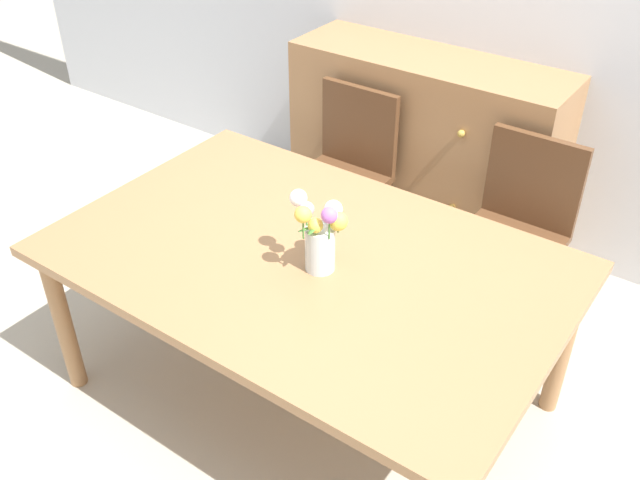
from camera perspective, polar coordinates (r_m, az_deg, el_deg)
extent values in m
plane|color=#B7AD99|center=(3.03, -0.89, -12.27)|extent=(12.00, 12.00, 0.00)
cube|color=#9E7047|center=(2.56, -1.03, -1.54)|extent=(1.84, 1.19, 0.04)
cylinder|color=#9E7047|center=(3.02, -20.07, -6.20)|extent=(0.07, 0.07, 0.68)
cylinder|color=#9E7047|center=(3.53, -7.03, 2.52)|extent=(0.07, 0.07, 0.68)
cylinder|color=#9E7047|center=(2.89, 19.09, -8.00)|extent=(0.07, 0.07, 0.68)
cube|color=brown|center=(3.49, 1.36, 4.62)|extent=(0.42, 0.42, 0.04)
cylinder|color=brown|center=(3.41, 2.10, -0.97)|extent=(0.04, 0.04, 0.44)
cylinder|color=brown|center=(3.58, -2.69, 0.99)|extent=(0.04, 0.04, 0.44)
cylinder|color=brown|center=(3.67, 5.22, 1.73)|extent=(0.04, 0.04, 0.44)
cylinder|color=brown|center=(3.83, 0.60, 3.45)|extent=(0.04, 0.04, 0.44)
cube|color=brown|center=(3.53, 3.19, 9.10)|extent=(0.42, 0.04, 0.42)
cube|color=brown|center=(3.16, 14.97, -0.32)|extent=(0.42, 0.42, 0.04)
cylinder|color=brown|center=(3.12, 16.06, -6.56)|extent=(0.04, 0.04, 0.44)
cylinder|color=brown|center=(3.21, 10.16, -4.23)|extent=(0.04, 0.04, 0.44)
cylinder|color=brown|center=(3.40, 18.32, -3.18)|extent=(0.04, 0.04, 0.44)
cylinder|color=brown|center=(3.48, 12.84, -1.13)|extent=(0.04, 0.04, 0.44)
cube|color=brown|center=(3.20, 16.92, 4.64)|extent=(0.42, 0.04, 0.42)
cube|color=#9E7047|center=(3.74, 8.30, 7.16)|extent=(1.40, 0.44, 1.00)
sphere|color=#B7933D|center=(3.56, 2.53, 11.08)|extent=(0.04, 0.04, 0.04)
sphere|color=#B7933D|center=(3.31, 11.34, 8.43)|extent=(0.04, 0.04, 0.04)
sphere|color=#B7933D|center=(3.74, 2.38, 5.47)|extent=(0.04, 0.04, 0.04)
sphere|color=#B7933D|center=(3.50, 10.60, 2.58)|extent=(0.04, 0.04, 0.04)
cylinder|color=silver|center=(2.43, 0.00, -0.71)|extent=(0.10, 0.10, 0.17)
sphere|color=#EFD14C|center=(2.30, -1.38, 2.08)|extent=(0.06, 0.06, 0.06)
cylinder|color=#478438|center=(2.32, -1.37, 1.09)|extent=(0.01, 0.01, 0.10)
sphere|color=#EFD14C|center=(2.34, -0.37, 1.19)|extent=(0.05, 0.05, 0.05)
cylinder|color=#478438|center=(2.35, -0.37, 0.74)|extent=(0.01, 0.01, 0.04)
sphere|color=white|center=(2.39, 1.08, 2.49)|extent=(0.06, 0.06, 0.06)
cylinder|color=#478438|center=(2.41, 1.07, 1.90)|extent=(0.01, 0.01, 0.06)
sphere|color=#EA9EBC|center=(2.36, -1.09, 2.52)|extent=(0.05, 0.05, 0.05)
cylinder|color=#478438|center=(2.38, -1.08, 1.75)|extent=(0.01, 0.01, 0.08)
sphere|color=#B266C6|center=(2.30, 0.76, 2.02)|extent=(0.06, 0.06, 0.06)
cylinder|color=#478438|center=(2.32, 0.75, 1.05)|extent=(0.01, 0.01, 0.09)
sphere|color=#EFD14C|center=(2.36, 1.48, 1.53)|extent=(0.07, 0.07, 0.07)
cylinder|color=#478438|center=(2.37, 1.47, 1.07)|extent=(0.01, 0.01, 0.05)
sphere|color=white|center=(2.38, -1.76, 3.42)|extent=(0.06, 0.06, 0.06)
cylinder|color=#478438|center=(2.41, -1.74, 2.44)|extent=(0.01, 0.01, 0.10)
ellipsoid|color=#478438|center=(2.35, -1.04, 0.93)|extent=(0.05, 0.07, 0.02)
ellipsoid|color=#478438|center=(2.33, -0.52, 0.95)|extent=(0.04, 0.07, 0.02)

